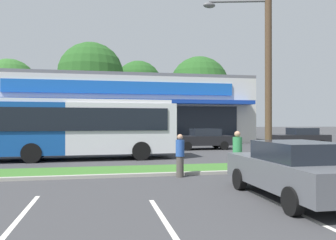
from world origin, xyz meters
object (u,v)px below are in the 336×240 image
Objects in this scene: car_5 at (203,139)px; city_bus at (55,127)px; car_1 at (59,140)px; car_3 at (293,170)px; pedestrian_near_bench at (180,156)px; car_2 at (300,138)px; utility_pole at (265,44)px; pedestrian_by_pole at (237,154)px.

city_bus is at bearing 27.59° from car_5.
car_3 reaches higher than car_1.
pedestrian_near_bench reaches higher than car_3.
car_1 is 18.65m from car_2.
car_5 is at bearing 59.30° from pedestrian_near_bench.
utility_pole is 0.79× the size of city_bus.
car_1 is (-0.58, 6.65, -1.01)m from city_bus.
car_3 is at bearing -160.60° from pedestrian_by_pole.
utility_pole reaches higher than pedestrian_by_pole.
city_bus is 8.16× the size of pedestrian_near_bench.
car_3 is at bearing -65.28° from car_1.
city_bus reaches higher than car_2.
city_bus is 13.17m from car_3.
pedestrian_by_pole is at bearing -59.77° from car_1.
utility_pole is 2.30× the size of car_5.
car_2 is 2.60× the size of pedestrian_by_pole.
car_3 is (8.04, -17.46, 0.04)m from car_1.
car_1 is at bearing 104.17° from pedestrian_near_bench.
pedestrian_near_bench is (5.91, -13.39, 0.05)m from car_1.
car_2 is at bearing 14.73° from city_bus.
car_2 is 8.11m from car_5.
pedestrian_near_bench is (-4.58, -11.92, 0.02)m from car_5.
city_bus is 8.64m from pedestrian_near_bench.
car_1 is 10.60m from car_5.
city_bus reaches higher than pedestrian_by_pole.
pedestrian_near_bench is at bearing 98.89° from pedestrian_by_pole.
car_5 is 12.77m from pedestrian_near_bench.
car_3 is at bearing 81.26° from car_5.
pedestrian_by_pole reaches higher than pedestrian_near_bench.
car_2 is at bearing -179.33° from car_5.
car_2 is 2.79× the size of pedestrian_near_bench.
car_1 is at bearing 24.72° from car_3.
utility_pole is 5.99× the size of pedestrian_by_pole.
car_3 is 3.69m from pedestrian_by_pole.
car_2 is at bearing -33.29° from car_3.
city_bus is 2.80× the size of car_1.
utility_pole is 2.30× the size of car_2.
car_1 is (-10.13, 11.87, -4.73)m from utility_pole.
car_2 is 16.30m from pedestrian_by_pole.
utility_pole is at bearing -20.55° from car_3.
car_5 is at bearing 26.01° from city_bus.
car_3 reaches higher than car_5.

